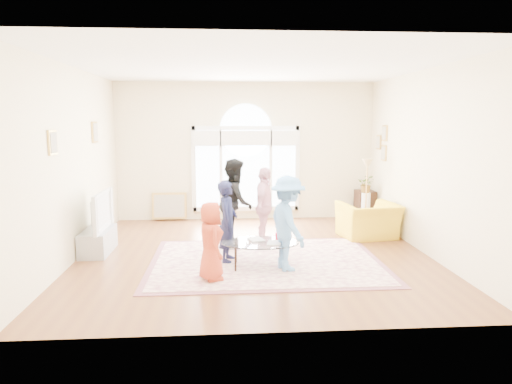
{
  "coord_description": "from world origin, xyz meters",
  "views": [
    {
      "loc": [
        -0.51,
        -7.7,
        2.3
      ],
      "look_at": [
        0.05,
        0.3,
        1.06
      ],
      "focal_mm": 32.0,
      "sensor_mm": 36.0,
      "label": 1
    }
  ],
  "objects": [
    {
      "name": "child_black",
      "position": [
        -0.31,
        0.61,
        0.83
      ],
      "size": [
        0.61,
        0.79,
        1.61
      ],
      "primitive_type": "imported",
      "rotation": [
        0.0,
        0.0,
        1.57
      ],
      "color": "black",
      "rests_on": "area_rug"
    },
    {
      "name": "tv_console",
      "position": [
        -2.75,
        0.3,
        0.21
      ],
      "size": [
        0.45,
        1.0,
        0.42
      ],
      "primitive_type": "cube",
      "color": "#9B9EA4",
      "rests_on": "ground"
    },
    {
      "name": "armchair",
      "position": [
        2.35,
        1.0,
        0.35
      ],
      "size": [
        1.21,
        1.09,
        0.7
      ],
      "primitive_type": "imported",
      "rotation": [
        0.0,
        0.0,
        3.3
      ],
      "color": "yellow",
      "rests_on": "ground"
    },
    {
      "name": "potted_plant",
      "position": [
        2.7,
        2.31,
        0.9
      ],
      "size": [
        0.46,
        0.43,
        0.4
      ],
      "primitive_type": "imported",
      "rotation": [
        0.0,
        0.0,
        -0.43
      ],
      "color": "#33722D",
      "rests_on": "plant_pedestal"
    },
    {
      "name": "child_blue",
      "position": [
        0.46,
        -0.9,
        0.76
      ],
      "size": [
        0.78,
        1.06,
        1.47
      ],
      "primitive_type": "imported",
      "rotation": [
        0.0,
        0.0,
        1.84
      ],
      "color": "#62A1EA",
      "rests_on": "area_rug"
    },
    {
      "name": "room_shell",
      "position": [
        0.01,
        2.83,
        1.57
      ],
      "size": [
        6.0,
        6.0,
        6.0
      ],
      "color": "beige",
      "rests_on": "ground"
    },
    {
      "name": "child_pink",
      "position": [
        0.23,
        0.59,
        0.74
      ],
      "size": [
        0.57,
        0.91,
        1.45
      ],
      "primitive_type": "imported",
      "rotation": [
        0.0,
        0.0,
        1.29
      ],
      "color": "#F7B5C6",
      "rests_on": "area_rug"
    },
    {
      "name": "side_cabinet",
      "position": [
        2.78,
        2.62,
        0.35
      ],
      "size": [
        0.4,
        0.5,
        0.7
      ],
      "primitive_type": "cube",
      "color": "black",
      "rests_on": "ground"
    },
    {
      "name": "coffee_table",
      "position": [
        0.05,
        -0.73,
        0.4
      ],
      "size": [
        1.25,
        0.83,
        0.54
      ],
      "rotation": [
        0.0,
        0.0,
        -0.04
      ],
      "color": "silver",
      "rests_on": "ground"
    },
    {
      "name": "leaning_picture",
      "position": [
        -1.8,
        2.9,
        0.0
      ],
      "size": [
        0.8,
        0.14,
        0.62
      ],
      "primitive_type": "cube",
      "rotation": [
        -0.14,
        0.0,
        0.0
      ],
      "color": "tan",
      "rests_on": "ground"
    },
    {
      "name": "rug_border",
      "position": [
        0.17,
        -0.44,
        0.01
      ],
      "size": [
        3.8,
        2.8,
        0.01
      ],
      "primitive_type": "cube",
      "color": "#814C55",
      "rests_on": "ground"
    },
    {
      "name": "area_rug",
      "position": [
        0.17,
        -0.44,
        0.01
      ],
      "size": [
        3.6,
        2.6,
        0.02
      ],
      "primitive_type": "cube",
      "color": "beige",
      "rests_on": "ground"
    },
    {
      "name": "ground",
      "position": [
        0.0,
        0.0,
        0.0
      ],
      "size": [
        6.0,
        6.0,
        0.0
      ],
      "primitive_type": "plane",
      "color": "brown",
      "rests_on": "ground"
    },
    {
      "name": "child_navy",
      "position": [
        -0.46,
        -0.39,
        0.68
      ],
      "size": [
        0.4,
        0.53,
        1.33
      ],
      "primitive_type": "imported",
      "rotation": [
        0.0,
        0.0,
        1.4
      ],
      "color": "#171A3A",
      "rests_on": "area_rug"
    },
    {
      "name": "television",
      "position": [
        -2.74,
        0.3,
        0.76
      ],
      "size": [
        0.18,
        1.17,
        0.67
      ],
      "color": "black",
      "rests_on": "tv_console"
    },
    {
      "name": "floor_lamp",
      "position": [
        2.56,
        1.87,
        1.28
      ],
      "size": [
        0.26,
        0.26,
        1.51
      ],
      "color": "black",
      "rests_on": "ground"
    },
    {
      "name": "child_red",
      "position": [
        -0.71,
        -1.27,
        0.59
      ],
      "size": [
        0.51,
        0.64,
        1.15
      ],
      "primitive_type": "imported",
      "rotation": [
        0.0,
        0.0,
        1.87
      ],
      "color": "#BC3F24",
      "rests_on": "area_rug"
    },
    {
      "name": "plant_pedestal",
      "position": [
        2.7,
        2.31,
        0.35
      ],
      "size": [
        0.2,
        0.2,
        0.7
      ],
      "primitive_type": "cylinder",
      "color": "white",
      "rests_on": "ground"
    }
  ]
}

